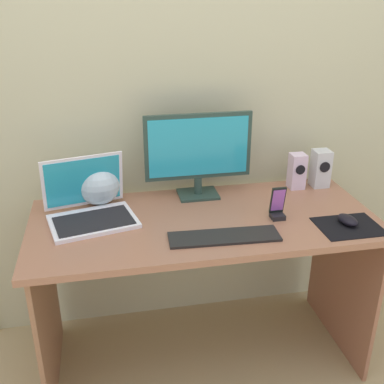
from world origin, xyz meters
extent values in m
plane|color=tan|center=(0.00, 0.00, 0.00)|extent=(8.00, 8.00, 0.00)
cube|color=#BCBE95|center=(0.00, 0.40, 1.25)|extent=(6.00, 0.04, 2.50)
cube|color=#9F6A4D|center=(0.00, 0.00, 0.72)|extent=(1.43, 0.64, 0.03)
cube|color=#986A48|center=(-0.68, 0.00, 0.35)|extent=(0.02, 0.60, 0.71)
cube|color=#A0674A|center=(0.68, 0.00, 0.35)|extent=(0.02, 0.60, 0.71)
cube|color=#284037|center=(0.02, 0.23, 0.74)|extent=(0.18, 0.14, 0.01)
cylinder|color=#284037|center=(0.02, 0.23, 0.79)|extent=(0.04, 0.04, 0.08)
cube|color=#284037|center=(0.02, 0.23, 0.97)|extent=(0.48, 0.02, 0.30)
cube|color=#26A5BF|center=(0.02, 0.22, 0.97)|extent=(0.44, 0.00, 0.26)
cube|color=silver|center=(0.62, 0.23, 0.82)|extent=(0.08, 0.08, 0.18)
cylinder|color=black|center=(0.62, 0.19, 0.85)|extent=(0.05, 0.00, 0.05)
cube|color=silver|center=(0.50, 0.23, 0.82)|extent=(0.07, 0.07, 0.17)
cylinder|color=black|center=(0.50, 0.19, 0.84)|extent=(0.05, 0.00, 0.05)
cube|color=white|center=(-0.45, 0.04, 0.74)|extent=(0.38, 0.31, 0.02)
cube|color=black|center=(-0.45, 0.03, 0.75)|extent=(0.34, 0.25, 0.00)
cube|color=white|center=(-0.48, 0.18, 0.87)|extent=(0.34, 0.12, 0.23)
cube|color=#26A5BF|center=(-0.48, 0.17, 0.87)|extent=(0.31, 0.10, 0.20)
sphere|color=silver|center=(-0.42, 0.24, 0.83)|extent=(0.19, 0.19, 0.19)
cube|color=black|center=(0.04, -0.18, 0.74)|extent=(0.43, 0.14, 0.01)
cube|color=black|center=(0.55, -0.18, 0.74)|extent=(0.25, 0.20, 0.00)
ellipsoid|color=black|center=(0.55, -0.17, 0.76)|extent=(0.08, 0.11, 0.04)
cube|color=black|center=(0.30, -0.06, 0.75)|extent=(0.06, 0.05, 0.02)
cube|color=black|center=(0.30, -0.05, 0.81)|extent=(0.06, 0.03, 0.12)
cube|color=#A559BF|center=(0.30, -0.06, 0.82)|extent=(0.05, 0.02, 0.10)
camera|label=1|loc=(-0.38, -1.67, 1.61)|focal=43.38mm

